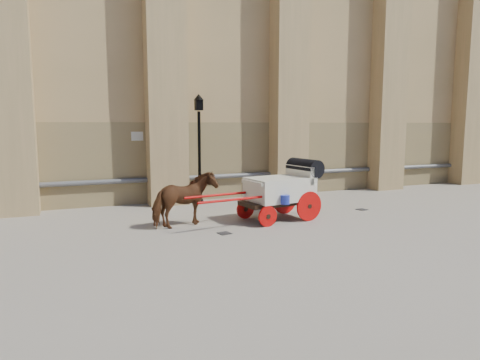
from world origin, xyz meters
name	(u,v)px	position (x,y,z in m)	size (l,w,h in m)	color
ground	(228,222)	(0.00, 0.00, 0.00)	(90.00, 90.00, 0.00)	gray
horse	(184,200)	(-1.34, -0.07, 0.79)	(0.85, 1.86, 1.57)	brown
carriage	(284,187)	(1.77, -0.23, 1.00)	(4.33, 1.70, 1.85)	black
street_lamp	(199,145)	(0.18, 3.45, 2.16)	(0.38, 0.38, 4.03)	black
drain_grate_near	(224,233)	(-0.55, -1.24, 0.01)	(0.32, 0.32, 0.01)	black
drain_grate_far	(362,210)	(4.96, 0.02, 0.01)	(0.32, 0.32, 0.01)	black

